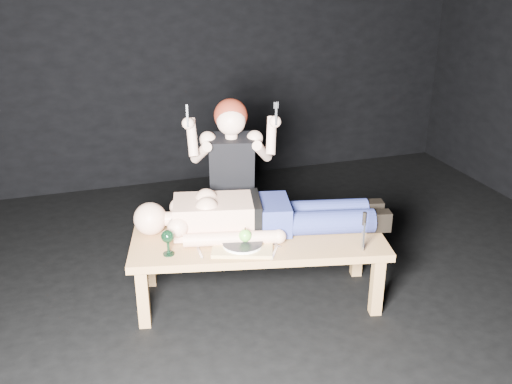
{
  "coord_description": "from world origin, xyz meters",
  "views": [
    {
      "loc": [
        -1.3,
        -2.95,
        2.14
      ],
      "look_at": [
        -0.28,
        0.24,
        0.75
      ],
      "focal_mm": 40.4,
      "sensor_mm": 36.0,
      "label": 1
    }
  ],
  "objects_px": {
    "table": "(258,269)",
    "lying_man": "(264,211)",
    "goblet": "(168,243)",
    "carving_knife": "(363,232)",
    "kneeling_woman": "(231,178)",
    "serving_tray": "(243,247)"
  },
  "relations": [
    {
      "from": "table",
      "to": "lying_man",
      "type": "relative_size",
      "value": 0.97
    },
    {
      "from": "lying_man",
      "to": "goblet",
      "type": "bearing_deg",
      "value": -155.01
    },
    {
      "from": "lying_man",
      "to": "serving_tray",
      "type": "distance_m",
      "value": 0.32
    },
    {
      "from": "kneeling_woman",
      "to": "goblet",
      "type": "xyz_separation_m",
      "value": [
        -0.57,
        -0.64,
        -0.11
      ]
    },
    {
      "from": "goblet",
      "to": "carving_knife",
      "type": "xyz_separation_m",
      "value": [
        1.14,
        -0.31,
        0.05
      ]
    },
    {
      "from": "serving_tray",
      "to": "carving_knife",
      "type": "xyz_separation_m",
      "value": [
        0.69,
        -0.25,
        0.12
      ]
    },
    {
      "from": "table",
      "to": "goblet",
      "type": "relative_size",
      "value": 9.9
    },
    {
      "from": "serving_tray",
      "to": "carving_knife",
      "type": "distance_m",
      "value": 0.74
    },
    {
      "from": "table",
      "to": "carving_knife",
      "type": "bearing_deg",
      "value": -20.47
    },
    {
      "from": "serving_tray",
      "to": "carving_knife",
      "type": "height_order",
      "value": "carving_knife"
    },
    {
      "from": "kneeling_woman",
      "to": "table",
      "type": "bearing_deg",
      "value": -75.5
    },
    {
      "from": "lying_man",
      "to": "serving_tray",
      "type": "height_order",
      "value": "lying_man"
    },
    {
      "from": "kneeling_woman",
      "to": "goblet",
      "type": "distance_m",
      "value": 0.87
    },
    {
      "from": "kneeling_woman",
      "to": "carving_knife",
      "type": "bearing_deg",
      "value": -45.92
    },
    {
      "from": "serving_tray",
      "to": "kneeling_woman",
      "type": "bearing_deg",
      "value": 79.87
    },
    {
      "from": "lying_man",
      "to": "goblet",
      "type": "distance_m",
      "value": 0.68
    },
    {
      "from": "kneeling_woman",
      "to": "serving_tray",
      "type": "xyz_separation_m",
      "value": [
        -0.13,
        -0.7,
        -0.18
      ]
    },
    {
      "from": "table",
      "to": "kneeling_woman",
      "type": "bearing_deg",
      "value": 103.37
    },
    {
      "from": "table",
      "to": "lying_man",
      "type": "xyz_separation_m",
      "value": [
        0.08,
        0.1,
        0.36
      ]
    },
    {
      "from": "kneeling_woman",
      "to": "goblet",
      "type": "bearing_deg",
      "value": -118.45
    },
    {
      "from": "table",
      "to": "lying_man",
      "type": "height_order",
      "value": "lying_man"
    },
    {
      "from": "lying_man",
      "to": "table",
      "type": "bearing_deg",
      "value": -113.31
    }
  ]
}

